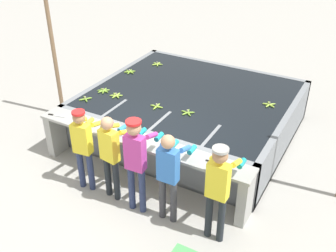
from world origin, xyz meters
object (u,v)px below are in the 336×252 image
at_px(worker_2, 136,157).
at_px(banana_bunch_floating_3, 269,105).
at_px(banana_bunch_floating_7, 130,72).
at_px(knife_1, 213,162).
at_px(worker_0, 84,143).
at_px(banana_bunch_floating_4, 157,64).
at_px(worker_4, 218,185).
at_px(banana_bunch_floating_1, 188,113).
at_px(banana_bunch_floating_0, 103,91).
at_px(knife_0, 54,115).
at_px(banana_bunch_floating_5, 157,106).
at_px(support_post_left, 54,51).
at_px(banana_bunch_floating_2, 85,99).
at_px(banana_bunch_floating_6, 116,95).
at_px(worker_3, 169,170).
at_px(worker_1, 111,151).

xyz_separation_m(worker_2, banana_bunch_floating_3, (1.24, 2.94, -0.11)).
relative_size(banana_bunch_floating_7, knife_1, 0.80).
distance_m(worker_0, banana_bunch_floating_4, 3.71).
xyz_separation_m(worker_4, banana_bunch_floating_1, (-1.40, 1.80, -0.07)).
relative_size(banana_bunch_floating_0, banana_bunch_floating_4, 1.01).
distance_m(worker_4, knife_0, 3.62).
bearing_deg(banana_bunch_floating_5, support_post_left, 178.75).
distance_m(banana_bunch_floating_3, knife_0, 4.23).
height_order(banana_bunch_floating_1, banana_bunch_floating_3, same).
height_order(banana_bunch_floating_0, knife_0, banana_bunch_floating_0).
relative_size(worker_4, banana_bunch_floating_5, 5.91).
distance_m(worker_4, banana_bunch_floating_2, 3.73).
distance_m(worker_2, banana_bunch_floating_1, 1.85).
bearing_deg(banana_bunch_floating_6, support_post_left, 178.13).
bearing_deg(banana_bunch_floating_4, banana_bunch_floating_2, -97.74).
relative_size(worker_4, support_post_left, 0.52).
xyz_separation_m(worker_0, support_post_left, (-2.24, 1.79, 0.66)).
distance_m(worker_3, support_post_left, 4.32).
height_order(worker_4, banana_bunch_floating_7, worker_4).
bearing_deg(banana_bunch_floating_0, worker_4, -27.51).
bearing_deg(worker_0, support_post_left, 141.39).
bearing_deg(worker_4, worker_0, -179.90).
distance_m(worker_4, knife_1, 0.67).
xyz_separation_m(knife_1, support_post_left, (-4.38, 1.21, 0.66)).
distance_m(worker_3, knife_1, 0.74).
bearing_deg(banana_bunch_floating_6, knife_1, -23.08).
bearing_deg(worker_1, knife_0, 165.13).
distance_m(worker_1, banana_bunch_floating_6, 2.04).
distance_m(banana_bunch_floating_4, support_post_left, 2.49).
distance_m(worker_2, banana_bunch_floating_7, 3.65).
bearing_deg(worker_2, banana_bunch_floating_6, 133.36).
bearing_deg(banana_bunch_floating_4, support_post_left, -129.45).
bearing_deg(knife_1, worker_2, -149.28).
distance_m(banana_bunch_floating_3, knife_1, 2.33).
height_order(worker_1, banana_bunch_floating_3, worker_1).
bearing_deg(banana_bunch_floating_4, banana_bunch_floating_0, -97.25).
relative_size(banana_bunch_floating_4, banana_bunch_floating_6, 0.99).
bearing_deg(worker_4, worker_2, -178.15).
bearing_deg(worker_2, worker_3, 6.45).
relative_size(worker_4, banana_bunch_floating_2, 6.79).
distance_m(banana_bunch_floating_6, banana_bunch_floating_7, 1.27).
relative_size(worker_0, worker_3, 0.98).
distance_m(worker_2, banana_bunch_floating_3, 3.19).
relative_size(banana_bunch_floating_1, banana_bunch_floating_7, 0.99).
distance_m(worker_2, banana_bunch_floating_5, 1.90).
bearing_deg(knife_0, banana_bunch_floating_1, 31.31).
relative_size(banana_bunch_floating_6, support_post_left, 0.09).
distance_m(worker_3, banana_bunch_floating_7, 3.95).
height_order(worker_1, banana_bunch_floating_0, worker_1).
height_order(banana_bunch_floating_4, banana_bunch_floating_7, same).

